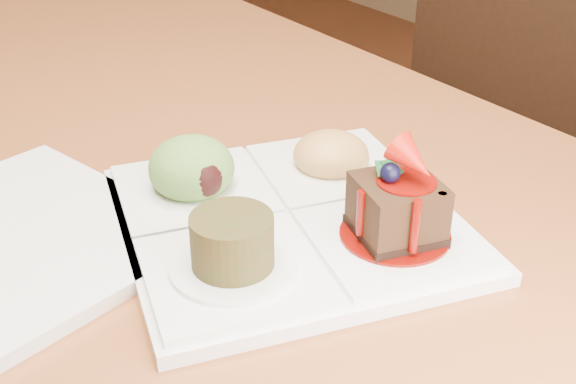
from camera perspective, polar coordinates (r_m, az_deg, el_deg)
dining_table at (r=0.76m, az=-17.84°, el=-3.47°), size 1.00×1.80×0.75m
chair_right at (r=1.36m, az=13.80°, el=2.12°), size 0.43×0.43×0.84m
sampler_plate at (r=0.61m, az=-0.30°, el=-0.98°), size 0.33×0.33×0.11m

